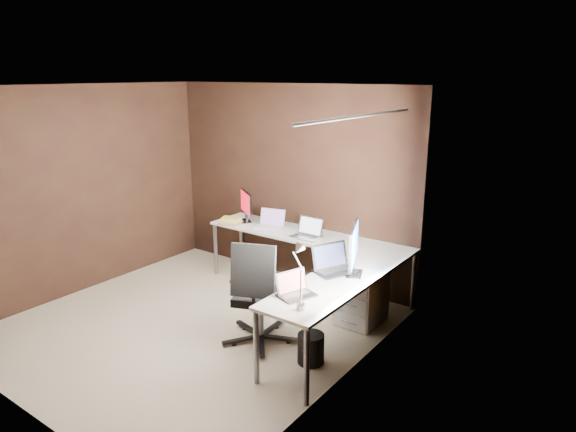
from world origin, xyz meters
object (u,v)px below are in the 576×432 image
object	(u,v)px
laptop_silver	(308,233)
book_stack	(231,221)
laptop_black_big	(333,265)
laptop_black_small	(295,290)
monitor_left	(246,205)
drawer_pedestal	(362,296)
office_chair	(260,313)
desk_lamp	(299,268)
wastebasket	(311,348)
laptop_white	(271,223)
monitor_right	(354,247)

from	to	relation	value
laptop_silver	book_stack	distance (m)	1.12
laptop_black_big	laptop_black_small	size ratio (longest dim) A/B	1.30
monitor_left	drawer_pedestal	bearing A→B (deg)	24.76
book_stack	office_chair	distance (m)	1.85
book_stack	desk_lamp	xyz separation A→B (m)	(2.09, -1.47, 0.30)
monitor_left	wastebasket	size ratio (longest dim) A/B	1.40
monitor_left	laptop_black_small	xyz separation A→B (m)	(1.86, -1.54, -0.18)
laptop_white	desk_lamp	distance (m)	2.31
drawer_pedestal	laptop_black_small	distance (m)	1.27
monitor_left	book_stack	xyz separation A→B (m)	(-0.09, -0.21, -0.19)
office_chair	monitor_left	bearing A→B (deg)	111.84
monitor_left	office_chair	xyz separation A→B (m)	(1.30, -1.34, -0.64)
drawer_pedestal	laptop_silver	bearing A→B (deg)	162.59
monitor_left	laptop_black_big	xyz separation A→B (m)	(1.84, -0.84, -0.17)
monitor_left	desk_lamp	distance (m)	2.62
laptop_white	desk_lamp	bearing A→B (deg)	-59.97
book_stack	monitor_left	bearing A→B (deg)	67.13
monitor_right	monitor_left	bearing A→B (deg)	45.50
laptop_black_small	wastebasket	bearing A→B (deg)	-1.55
laptop_black_big	wastebasket	bearing A→B (deg)	-145.53
desk_lamp	office_chair	distance (m)	1.08
monitor_right	laptop_white	world-z (taller)	monitor_right
wastebasket	laptop_white	bearing A→B (deg)	138.21
laptop_silver	laptop_black_big	world-z (taller)	laptop_black_big
drawer_pedestal	monitor_right	world-z (taller)	monitor_right
desk_lamp	laptop_white	bearing A→B (deg)	156.76
laptop_black_big	desk_lamp	xyz separation A→B (m)	(0.17, -0.84, 0.28)
laptop_white	book_stack	size ratio (longest dim) A/B	1.25
monitor_left	laptop_white	size ratio (longest dim) A/B	1.06
desk_lamp	monitor_right	bearing A→B (deg)	110.84
laptop_white	laptop_black_big	size ratio (longest dim) A/B	0.79
monitor_right	desk_lamp	distance (m)	0.87
laptop_silver	office_chair	bearing A→B (deg)	-76.36
drawer_pedestal	laptop_black_small	size ratio (longest dim) A/B	1.63
laptop_white	wastebasket	world-z (taller)	laptop_white
drawer_pedestal	laptop_black_big	xyz separation A→B (m)	(-0.08, -0.48, 0.49)
drawer_pedestal	monitor_left	world-z (taller)	monitor_left
wastebasket	office_chair	bearing A→B (deg)	178.07
drawer_pedestal	laptop_silver	distance (m)	1.05
laptop_white	laptop_black_small	size ratio (longest dim) A/B	1.03
laptop_black_small	book_stack	size ratio (longest dim) A/B	1.21
drawer_pedestal	office_chair	xyz separation A→B (m)	(-0.62, -0.98, 0.02)
laptop_black_small	laptop_silver	bearing A→B (deg)	49.53
drawer_pedestal	laptop_silver	xyz separation A→B (m)	(-0.89, 0.28, 0.48)
laptop_white	wastebasket	size ratio (longest dim) A/B	1.31
monitor_right	laptop_black_small	size ratio (longest dim) A/B	1.53
laptop_black_small	office_chair	distance (m)	0.75
drawer_pedestal	laptop_white	xyz separation A→B (m)	(-1.49, 0.34, 0.48)
laptop_silver	desk_lamp	xyz separation A→B (m)	(0.98, -1.60, 0.29)
drawer_pedestal	book_stack	xyz separation A→B (m)	(-2.01, 0.15, 0.47)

